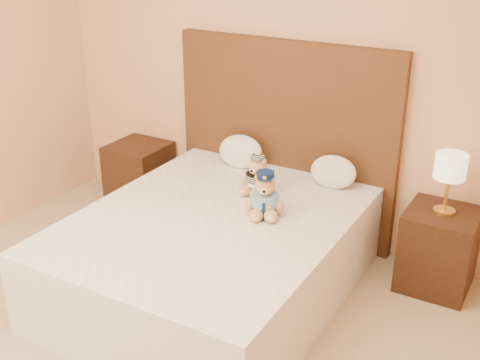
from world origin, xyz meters
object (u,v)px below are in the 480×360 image
at_px(pillow_left, 240,150).
at_px(nightstand_left, 140,175).
at_px(teddy_prisoner, 258,175).
at_px(bed, 214,255).
at_px(lamp, 450,169).
at_px(teddy_police, 265,194).
at_px(pillow_right, 333,170).
at_px(nightstand_right, 438,249).

bearing_deg(pillow_left, nightstand_left, -178.23).
relative_size(nightstand_left, teddy_prisoner, 2.03).
height_order(bed, pillow_left, pillow_left).
bearing_deg(nightstand_left, bed, -32.62).
bearing_deg(lamp, teddy_police, -147.74).
relative_size(lamp, teddy_police, 1.35).
bearing_deg(pillow_right, lamp, -2.21).
height_order(nightstand_left, nightstand_right, same).
bearing_deg(teddy_prisoner, pillow_right, 48.88).
xyz_separation_m(teddy_police, pillow_right, (0.20, 0.65, -0.03)).
distance_m(nightstand_left, pillow_left, 1.05).
bearing_deg(teddy_police, nightstand_right, 9.58).
relative_size(teddy_police, teddy_prisoner, 1.10).
xyz_separation_m(nightstand_left, pillow_left, (0.97, 0.03, 0.40)).
bearing_deg(lamp, pillow_right, 177.79).
bearing_deg(nightstand_right, pillow_right, 177.79).
relative_size(nightstand_left, nightstand_right, 1.00).
relative_size(lamp, teddy_prisoner, 1.47).
height_order(nightstand_left, pillow_left, pillow_left).
bearing_deg(pillow_left, bed, -71.55).
xyz_separation_m(bed, pillow_right, (0.47, 0.83, 0.39)).
bearing_deg(pillow_left, nightstand_right, -1.13).
bearing_deg(teddy_police, lamp, 9.58).
bearing_deg(teddy_prisoner, teddy_police, -47.99).
xyz_separation_m(nightstand_left, teddy_prisoner, (1.32, -0.35, 0.41)).
height_order(bed, nightstand_left, same).
xyz_separation_m(bed, teddy_prisoner, (0.07, 0.45, 0.41)).
distance_m(lamp, teddy_police, 1.17).
height_order(teddy_prisoner, pillow_right, teddy_prisoner).
height_order(bed, teddy_police, teddy_police).
bearing_deg(pillow_right, teddy_prisoner, -136.77).
relative_size(teddy_prisoner, pillow_left, 0.75).
xyz_separation_m(nightstand_left, pillow_right, (1.72, 0.03, 0.39)).
bearing_deg(teddy_police, nightstand_left, 135.28).
distance_m(nightstand_left, nightstand_right, 2.50).
height_order(teddy_police, pillow_left, teddy_police).
distance_m(teddy_police, teddy_prisoner, 0.34).
height_order(nightstand_right, pillow_left, pillow_left).
bearing_deg(nightstand_right, bed, -147.38).
distance_m(nightstand_right, lamp, 0.57).
bearing_deg(nightstand_left, lamp, 0.00).
bearing_deg(bed, pillow_left, 108.45).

